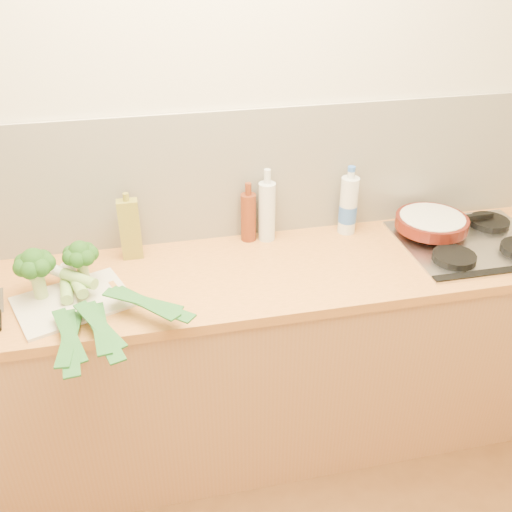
# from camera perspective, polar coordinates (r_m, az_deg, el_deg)

# --- Properties ---
(room_shell) EXTENTS (3.50, 3.50, 3.50)m
(room_shell) POSITION_cam_1_polar(r_m,az_deg,el_deg) (2.32, -4.03, 7.82)
(room_shell) COLOR beige
(room_shell) RESTS_ON ground
(counter) EXTENTS (3.20, 0.62, 0.90)m
(counter) POSITION_cam_1_polar(r_m,az_deg,el_deg) (2.46, -2.35, -10.50)
(counter) COLOR #AC7547
(counter) RESTS_ON ground
(gas_hob) EXTENTS (0.58, 0.50, 0.04)m
(gas_hob) POSITION_cam_1_polar(r_m,az_deg,el_deg) (2.53, 20.84, 1.36)
(gas_hob) COLOR silver
(gas_hob) RESTS_ON counter
(chopping_board) EXTENTS (0.45, 0.39, 0.01)m
(chopping_board) POSITION_cam_1_polar(r_m,az_deg,el_deg) (2.11, -17.83, -4.37)
(chopping_board) COLOR beige
(chopping_board) RESTS_ON counter
(broccoli_left) EXTENTS (0.14, 0.14, 0.19)m
(broccoli_left) POSITION_cam_1_polar(r_m,az_deg,el_deg) (2.10, -21.28, -0.82)
(broccoli_left) COLOR #96AF66
(broccoli_left) RESTS_ON chopping_board
(broccoli_right) EXTENTS (0.13, 0.13, 0.17)m
(broccoli_right) POSITION_cam_1_polar(r_m,az_deg,el_deg) (2.14, -17.17, 0.10)
(broccoli_right) COLOR #96AF66
(broccoli_right) RESTS_ON chopping_board
(leek_front) EXTENTS (0.13, 0.64, 0.04)m
(leek_front) POSITION_cam_1_polar(r_m,az_deg,el_deg) (2.06, -18.36, -4.51)
(leek_front) COLOR white
(leek_front) RESTS_ON chopping_board
(leek_mid) EXTENTS (0.23, 0.61, 0.04)m
(leek_mid) POSITION_cam_1_polar(r_m,az_deg,el_deg) (2.04, -16.77, -3.96)
(leek_mid) COLOR white
(leek_mid) RESTS_ON chopping_board
(leek_back) EXTENTS (0.53, 0.48, 0.04)m
(leek_back) POSITION_cam_1_polar(r_m,az_deg,el_deg) (2.06, -15.78, -2.76)
(leek_back) COLOR white
(leek_back) RESTS_ON chopping_board
(skillet) EXTENTS (0.44, 0.30, 0.05)m
(skillet) POSITION_cam_1_polar(r_m,az_deg,el_deg) (2.52, 17.22, 3.28)
(skillet) COLOR #53160D
(skillet) RESTS_ON gas_hob
(oil_tin) EXTENTS (0.08, 0.05, 0.28)m
(oil_tin) POSITION_cam_1_polar(r_m,az_deg,el_deg) (2.28, -12.49, 2.67)
(oil_tin) COLOR olive
(oil_tin) RESTS_ON counter
(glass_bottle) EXTENTS (0.07, 0.07, 0.31)m
(glass_bottle) POSITION_cam_1_polar(r_m,az_deg,el_deg) (2.35, 1.10, 4.57)
(glass_bottle) COLOR silver
(glass_bottle) RESTS_ON counter
(amber_bottle) EXTENTS (0.06, 0.06, 0.26)m
(amber_bottle) POSITION_cam_1_polar(r_m,az_deg,el_deg) (2.36, -0.77, 3.99)
(amber_bottle) COLOR #612812
(amber_bottle) RESTS_ON counter
(water_bottle) EXTENTS (0.08, 0.08, 0.28)m
(water_bottle) POSITION_cam_1_polar(r_m,az_deg,el_deg) (2.45, 9.20, 4.88)
(water_bottle) COLOR silver
(water_bottle) RESTS_ON counter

